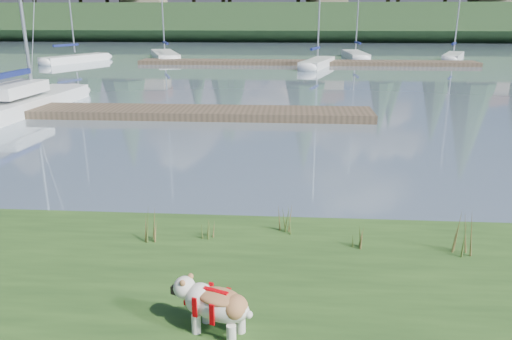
{
  "coord_description": "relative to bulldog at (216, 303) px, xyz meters",
  "views": [
    {
      "loc": [
        0.94,
        -9.62,
        3.75
      ],
      "look_at": [
        0.29,
        -0.5,
        0.88
      ],
      "focal_mm": 35.0,
      "sensor_mm": 36.0,
      "label": 1
    }
  ],
  "objects": [
    {
      "name": "ground",
      "position": [
        -0.16,
        34.87,
        -0.71
      ],
      "size": [
        200.0,
        200.0,
        0.0
      ],
      "primitive_type": "plane",
      "color": "gray",
      "rests_on": "ground"
    },
    {
      "name": "ridge",
      "position": [
        -0.16,
        77.87,
        1.79
      ],
      "size": [
        200.0,
        20.0,
        5.0
      ],
      "primitive_type": "cube",
      "color": "#1E3319",
      "rests_on": "ground"
    },
    {
      "name": "bulldog",
      "position": [
        0.0,
        0.0,
        0.0
      ],
      "size": [
        0.99,
        0.64,
        0.58
      ],
      "rotation": [
        0.0,
        0.0,
        2.76
      ],
      "color": "silver",
      "rests_on": "bank"
    },
    {
      "name": "sailboat_main",
      "position": [
        -9.9,
        15.08,
        -0.29
      ],
      "size": [
        2.2,
        9.06,
        12.9
      ],
      "rotation": [
        0.0,
        0.0,
        1.52
      ],
      "color": "white",
      "rests_on": "ground"
    },
    {
      "name": "dock_near",
      "position": [
        -4.16,
        13.87,
        -0.56
      ],
      "size": [
        16.0,
        2.0,
        0.3
      ],
      "primitive_type": "cube",
      "color": "#4C3D2C",
      "rests_on": "ground"
    },
    {
      "name": "dock_far",
      "position": [
        1.84,
        34.87,
        -0.56
      ],
      "size": [
        26.0,
        2.2,
        0.3
      ],
      "primitive_type": "cube",
      "color": "#4C3D2C",
      "rests_on": "ground"
    },
    {
      "name": "sailboat_bg_0",
      "position": [
        -16.5,
        35.89,
        -0.39
      ],
      "size": [
        4.07,
        6.99,
        10.3
      ],
      "rotation": [
        0.0,
        0.0,
        1.16
      ],
      "color": "white",
      "rests_on": "ground"
    },
    {
      "name": "sailboat_bg_1",
      "position": [
        -10.69,
        40.24,
        -0.39
      ],
      "size": [
        4.69,
        9.0,
        13.22
      ],
      "rotation": [
        0.0,
        0.0,
        1.92
      ],
      "color": "white",
      "rests_on": "ground"
    },
    {
      "name": "sailboat_bg_2",
      "position": [
        2.8,
        33.55,
        -0.38
      ],
      "size": [
        3.17,
        7.07,
        10.57
      ],
      "rotation": [
        0.0,
        0.0,
        1.3
      ],
      "color": "white",
      "rests_on": "ground"
    },
    {
      "name": "sailboat_bg_3",
      "position": [
        6.28,
        41.25,
        -0.39
      ],
      "size": [
        1.8,
        7.5,
        11.0
      ],
      "rotation": [
        0.0,
        0.0,
        1.62
      ],
      "color": "white",
      "rests_on": "ground"
    },
    {
      "name": "sailboat_bg_4",
      "position": [
        14.64,
        40.1,
        -0.38
      ],
      "size": [
        3.54,
        6.31,
        9.49
      ],
      "rotation": [
        0.0,
        0.0,
        1.18
      ],
      "color": "white",
      "rests_on": "ground"
    },
    {
      "name": "weed_0",
      "position": [
        -0.49,
        2.44,
        -0.15
      ],
      "size": [
        0.17,
        0.14,
        0.51
      ],
      "color": "#475B23",
      "rests_on": "bank"
    },
    {
      "name": "weed_1",
      "position": [
        0.71,
        2.73,
        -0.14
      ],
      "size": [
        0.17,
        0.14,
        0.53
      ],
      "color": "#475B23",
      "rests_on": "bank"
    },
    {
      "name": "weed_2",
      "position": [
        3.32,
        2.12,
        -0.04
      ],
      "size": [
        0.17,
        0.14,
        0.76
      ],
      "color": "#475B23",
      "rests_on": "bank"
    },
    {
      "name": "weed_3",
      "position": [
        -1.36,
        2.27,
        -0.11
      ],
      "size": [
        0.17,
        0.14,
        0.61
      ],
      "color": "#475B23",
      "rests_on": "bank"
    },
    {
      "name": "weed_4",
      "position": [
        1.83,
        2.25,
        -0.2
      ],
      "size": [
        0.17,
        0.14,
        0.39
      ],
      "color": "#475B23",
      "rests_on": "bank"
    },
    {
      "name": "mud_lip",
      "position": [
        -0.16,
        3.27,
        -0.64
      ],
      "size": [
        60.0,
        0.5,
        0.14
      ],
      "primitive_type": "cube",
      "color": "#33281C",
      "rests_on": "ground"
    }
  ]
}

